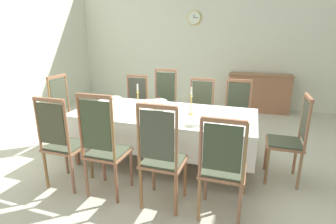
{
  "coord_description": "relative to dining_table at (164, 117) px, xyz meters",
  "views": [
    {
      "loc": [
        1.14,
        -3.3,
        1.77
      ],
      "look_at": [
        0.06,
        -0.04,
        0.75
      ],
      "focal_mm": 27.48,
      "sensor_mm": 36.0,
      "label": 1
    }
  ],
  "objects": [
    {
      "name": "chair_head_east",
      "position": [
        1.65,
        0.0,
        -0.1
      ],
      "size": [
        0.42,
        0.44,
        1.11
      ],
      "rotation": [
        0.0,
        0.0,
        1.57
      ],
      "color": "olive",
      "rests_on": "ground"
    },
    {
      "name": "chair_south_d",
      "position": [
        0.94,
        -0.98,
        -0.1
      ],
      "size": [
        0.44,
        0.42,
        1.09
      ],
      "color": "#8B5F48",
      "rests_on": "ground"
    },
    {
      "name": "chair_south_a",
      "position": [
        -0.92,
        -0.99,
        -0.09
      ],
      "size": [
        0.44,
        0.42,
        1.14
      ],
      "color": "#8F604A",
      "rests_on": "ground"
    },
    {
      "name": "chair_north_d",
      "position": [
        0.94,
        0.98,
        -0.11
      ],
      "size": [
        0.44,
        0.42,
        1.09
      ],
      "rotation": [
        0.0,
        0.0,
        3.14
      ],
      "color": "#965746",
      "rests_on": "ground"
    },
    {
      "name": "chair_north_b",
      "position": [
        -0.35,
        0.99,
        -0.07
      ],
      "size": [
        0.44,
        0.42,
        1.21
      ],
      "rotation": [
        0.0,
        0.0,
        3.14
      ],
      "color": "#95623D",
      "rests_on": "ground"
    },
    {
      "name": "back_wall",
      "position": [
        0.0,
        3.55,
        1.01
      ],
      "size": [
        7.25,
        0.08,
        3.38
      ],
      "primitive_type": "cube",
      "color": "silver",
      "rests_on": "ground"
    },
    {
      "name": "ground",
      "position": [
        0.0,
        0.06,
        -0.7
      ],
      "size": [
        7.25,
        6.9,
        0.04
      ],
      "primitive_type": "cube",
      "color": "#B9B6A1"
    },
    {
      "name": "dining_table",
      "position": [
        0.0,
        0.0,
        0.0
      ],
      "size": [
        2.48,
        1.16,
        0.75
      ],
      "color": "#8B5D44",
      "rests_on": "ground"
    },
    {
      "name": "bowl_far_right",
      "position": [
        -0.41,
        0.46,
        0.09
      ],
      "size": [
        0.17,
        0.17,
        0.03
      ],
      "color": "silver",
      "rests_on": "tablecloth"
    },
    {
      "name": "chair_north_a",
      "position": [
        -0.92,
        0.98,
        -0.11
      ],
      "size": [
        0.44,
        0.42,
        1.07
      ],
      "rotation": [
        0.0,
        0.0,
        3.14
      ],
      "color": "#935446",
      "rests_on": "ground"
    },
    {
      "name": "spoon_primary",
      "position": [
        0.86,
        -0.41,
        0.08
      ],
      "size": [
        0.03,
        0.18,
        0.01
      ],
      "rotation": [
        0.0,
        0.0,
        0.05
      ],
      "color": "gold",
      "rests_on": "tablecloth"
    },
    {
      "name": "chair_north_c",
      "position": [
        0.32,
        0.98,
        -0.11
      ],
      "size": [
        0.44,
        0.42,
        1.07
      ],
      "rotation": [
        0.0,
        0.0,
        3.14
      ],
      "color": "olive",
      "rests_on": "ground"
    },
    {
      "name": "soup_tureen",
      "position": [
        -0.06,
        0.0,
        0.17
      ],
      "size": [
        0.26,
        0.26,
        0.21
      ],
      "color": "silver",
      "rests_on": "tablecloth"
    },
    {
      "name": "chair_south_c",
      "position": [
        0.32,
        -0.99,
        -0.08
      ],
      "size": [
        0.44,
        0.42,
        1.17
      ],
      "color": "#8D5D3E",
      "rests_on": "ground"
    },
    {
      "name": "bowl_near_right",
      "position": [
        -1.03,
        0.48,
        0.1
      ],
      "size": [
        0.18,
        0.18,
        0.04
      ],
      "color": "silver",
      "rests_on": "tablecloth"
    },
    {
      "name": "sideboard",
      "position": [
        1.31,
        3.23,
        -0.23
      ],
      "size": [
        1.44,
        0.48,
        0.9
      ],
      "rotation": [
        0.0,
        0.0,
        3.14
      ],
      "color": "#8E5E42",
      "rests_on": "ground"
    },
    {
      "name": "bowl_near_left",
      "position": [
        0.74,
        -0.44,
        0.1
      ],
      "size": [
        0.19,
        0.19,
        0.05
      ],
      "color": "silver",
      "rests_on": "tablecloth"
    },
    {
      "name": "candlestick_east",
      "position": [
        0.39,
        0.0,
        0.23
      ],
      "size": [
        0.07,
        0.07,
        0.38
      ],
      "color": "gold",
      "rests_on": "tablecloth"
    },
    {
      "name": "candlestick_west",
      "position": [
        -0.39,
        0.0,
        0.23
      ],
      "size": [
        0.07,
        0.07,
        0.37
      ],
      "color": "gold",
      "rests_on": "tablecloth"
    },
    {
      "name": "spoon_secondary",
      "position": [
        -1.14,
        0.51,
        0.08
      ],
      "size": [
        0.06,
        0.17,
        0.01
      ],
      "rotation": [
        0.0,
        0.0,
        -0.25
      ],
      "color": "gold",
      "rests_on": "tablecloth"
    },
    {
      "name": "mounted_clock",
      "position": [
        -0.4,
        3.48,
        1.53
      ],
      "size": [
        0.34,
        0.06,
        0.34
      ],
      "color": "#D1B251"
    },
    {
      "name": "tablecloth",
      "position": [
        0.0,
        -0.0,
        -0.03
      ],
      "size": [
        2.5,
        1.18,
        0.42
      ],
      "color": "white",
      "rests_on": "dining_table"
    },
    {
      "name": "chair_head_west",
      "position": [
        -1.65,
        0.0,
        -0.08
      ],
      "size": [
        0.42,
        0.44,
        1.18
      ],
      "rotation": [
        0.0,
        0.0,
        -1.57
      ],
      "color": "#975A3D",
      "rests_on": "ground"
    },
    {
      "name": "chair_south_b",
      "position": [
        -0.35,
        -0.99,
        -0.06
      ],
      "size": [
        0.44,
        0.42,
        1.22
      ],
      "color": "#935A43",
      "rests_on": "ground"
    },
    {
      "name": "bowl_far_left",
      "position": [
        0.51,
        -0.42,
        0.1
      ],
      "size": [
        0.19,
        0.19,
        0.04
      ],
      "color": "silver",
      "rests_on": "tablecloth"
    }
  ]
}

